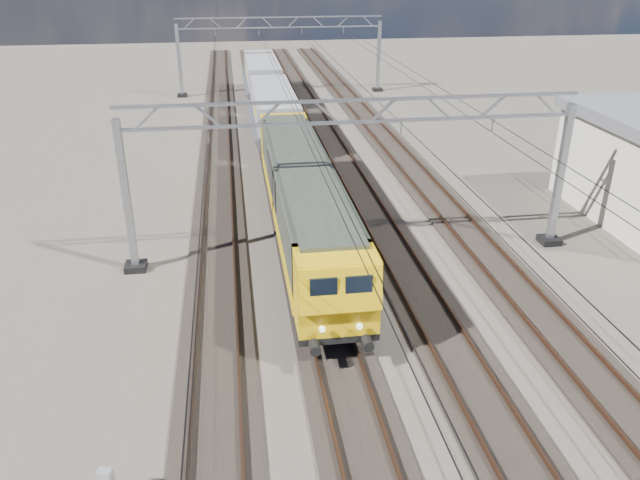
{
  "coord_description": "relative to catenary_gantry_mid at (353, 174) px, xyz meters",
  "views": [
    {
      "loc": [
        -5.03,
        -20.89,
        12.5
      ],
      "look_at": [
        -1.91,
        0.74,
        2.4
      ],
      "focal_mm": 35.0,
      "sensor_mm": 36.0,
      "label": 1
    }
  ],
  "objects": [
    {
      "name": "ground",
      "position": [
        -0.0,
        -4.0,
        -3.91
      ],
      "size": [
        160.0,
        160.0,
        0.0
      ],
      "primitive_type": "plane",
      "color": "#2A2520",
      "rests_on": "ground"
    },
    {
      "name": "track_outer_west",
      "position": [
        -6.0,
        -4.0,
        -3.83
      ],
      "size": [
        2.6,
        140.0,
        0.3
      ],
      "color": "black",
      "rests_on": "ground"
    },
    {
      "name": "track_loco",
      "position": [
        -2.0,
        -4.0,
        -3.83
      ],
      "size": [
        2.6,
        140.0,
        0.3
      ],
      "color": "black",
      "rests_on": "ground"
    },
    {
      "name": "track_inner_east",
      "position": [
        2.0,
        -4.0,
        -3.83
      ],
      "size": [
        2.6,
        140.0,
        0.3
      ],
      "color": "black",
      "rests_on": "ground"
    },
    {
      "name": "track_outer_east",
      "position": [
        6.0,
        -4.0,
        -3.83
      ],
      "size": [
        2.6,
        140.0,
        0.3
      ],
      "color": "black",
      "rests_on": "ground"
    },
    {
      "name": "catenary_gantry_mid",
      "position": [
        0.0,
        0.0,
        0.0
      ],
      "size": [
        19.9,
        0.9,
        7.11
      ],
      "color": "#92969F",
      "rests_on": "ground"
    },
    {
      "name": "catenary_gantry_far",
      "position": [
        0.0,
        36.0,
        0.0
      ],
      "size": [
        19.9,
        0.9,
        7.11
      ],
      "color": "#92969F",
      "rests_on": "ground"
    },
    {
      "name": "overhead_wires",
      "position": [
        -0.0,
        4.0,
        1.84
      ],
      "size": [
        12.03,
        140.0,
        0.53
      ],
      "color": "black",
      "rests_on": "ground"
    },
    {
      "name": "locomotive",
      "position": [
        -2.0,
        1.72,
        -1.58
      ],
      "size": [
        2.76,
        21.1,
        3.62
      ],
      "color": "black",
      "rests_on": "ground"
    },
    {
      "name": "hopper_wagon_lead",
      "position": [
        -2.0,
        19.42,
        -1.67
      ],
      "size": [
        3.38,
        13.0,
        3.25
      ],
      "color": "black",
      "rests_on": "ground"
    },
    {
      "name": "hopper_wagon_mid",
      "position": [
        -2.0,
        33.62,
        -1.67
      ],
      "size": [
        3.38,
        13.0,
        3.25
      ],
      "color": "black",
      "rests_on": "ground"
    },
    {
      "name": "trackside_cabinet",
      "position": [
        -8.61,
        -12.86,
        -3.13
      ],
      "size": [
        0.4,
        0.33,
        1.05
      ],
      "rotation": [
        0.0,
        0.0,
        -0.23
      ],
      "color": "#92969F",
      "rests_on": "ground"
    }
  ]
}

